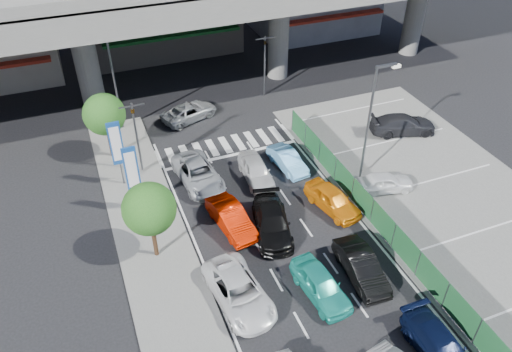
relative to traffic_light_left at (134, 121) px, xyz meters
name	(u,v)px	position (x,y,z in m)	size (l,w,h in m)	color
ground	(304,271)	(6.20, -12.00, -3.94)	(120.00, 120.00, 0.00)	black
parking_lot	(449,200)	(17.20, -10.00, -3.91)	(12.00, 28.00, 0.06)	#5E5E5B
sidewalk_left	(157,255)	(-0.80, -8.00, -3.88)	(4.00, 30.00, 0.12)	#5E5E5B
fence_run	(381,222)	(11.50, -11.00, -3.04)	(0.16, 22.00, 1.80)	#1C522B
traffic_light_left	(134,121)	(0.00, 0.00, 0.00)	(1.60, 1.24, 5.20)	#595B60
traffic_light_right	(265,51)	(11.70, 7.00, 0.00)	(1.60, 1.24, 5.20)	#595B60
street_lamp_right	(372,115)	(13.37, -6.00, 0.83)	(1.65, 0.22, 8.00)	#595B60
street_lamp_left	(115,70)	(-0.13, 6.00, 0.83)	(1.65, 0.22, 8.00)	#595B60
signboard_near	(132,171)	(-1.00, -4.01, -0.87)	(0.80, 0.14, 4.70)	#595B60
signboard_far	(117,145)	(-1.40, -1.01, -0.87)	(0.80, 0.14, 4.70)	#595B60
tree_near	(149,209)	(-0.80, -8.00, -0.55)	(2.80, 2.80, 4.80)	#382314
tree_far	(104,114)	(-1.60, 2.50, -0.55)	(2.80, 2.80, 4.80)	#382314
minivan_navy_back	(441,349)	(9.60, -18.79, -3.29)	(1.82, 4.47, 1.30)	black
sedan_white_mid_left	(239,292)	(2.35, -12.55, -3.25)	(2.29, 4.97, 1.38)	white
taxi_teal_mid	(321,285)	(6.30, -13.63, -3.25)	(1.63, 4.05, 1.38)	#23AC9B
hatch_black_mid_right	(361,267)	(8.81, -13.34, -3.25)	(1.46, 4.19, 1.38)	black
taxi_orange_left	(231,218)	(3.76, -7.33, -3.25)	(1.46, 4.19, 1.38)	#C01A00
sedan_black_mid	(272,222)	(5.82, -8.52, -3.25)	(1.93, 4.76, 1.38)	black
taxi_orange_right	(333,199)	(10.03, -8.00, -3.25)	(1.63, 4.05, 1.38)	orange
wagon_silver_front_left	(198,174)	(3.18, -2.51, -3.25)	(2.29, 4.97, 1.38)	#ABAEB3
sedan_white_front_mid	(256,170)	(6.79, -3.54, -3.25)	(1.63, 4.05, 1.38)	silver
kei_truck_front_right	(288,160)	(9.22, -3.17, -3.33)	(1.29, 3.70, 1.22)	#69B8F4
crossing_wagon_silver	(189,112)	(4.79, 5.52, -3.32)	(2.06, 4.46, 1.24)	#9A9DA1
parked_sedan_white	(385,182)	(13.93, -7.69, -3.26)	(1.45, 3.61, 1.23)	white
parked_sedan_dgrey	(403,124)	(18.99, -2.30, -3.17)	(1.97, 4.84, 1.40)	#28282C
traffic_cone	(356,187)	(12.13, -7.21, -3.49)	(0.39, 0.39, 0.76)	red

